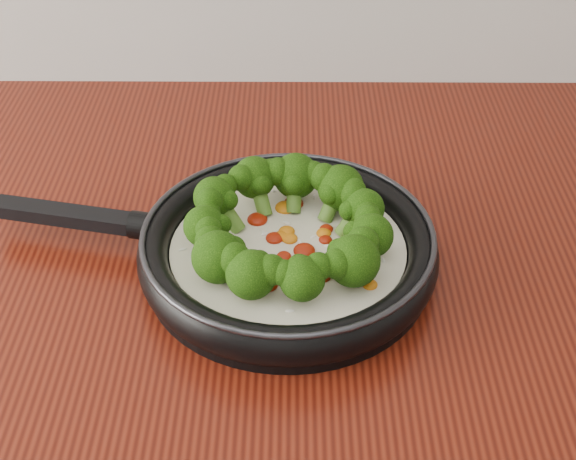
{
  "coord_description": "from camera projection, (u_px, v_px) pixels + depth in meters",
  "views": [
    {
      "loc": [
        0.07,
        0.49,
        1.41
      ],
      "look_at": [
        0.06,
        1.09,
        0.95
      ],
      "focal_mm": 50.16,
      "sensor_mm": 36.0,
      "label": 1
    }
  ],
  "objects": [
    {
      "name": "skillet",
      "position": [
        286.0,
        244.0,
        0.77
      ],
      "size": [
        0.47,
        0.34,
        0.08
      ],
      "color": "black",
      "rests_on": "counter"
    }
  ]
}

